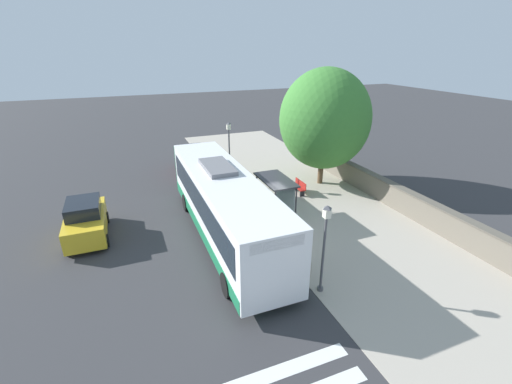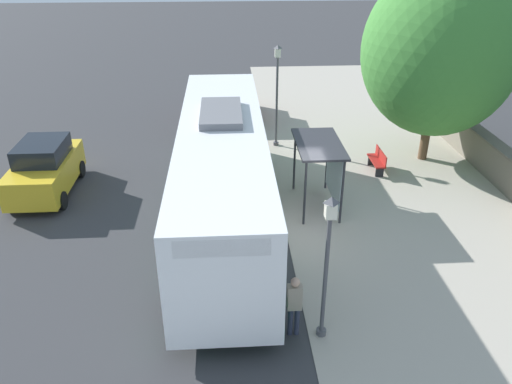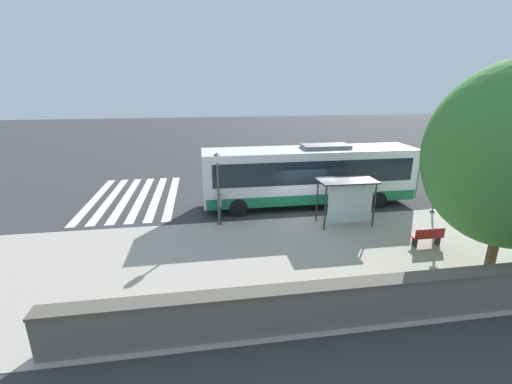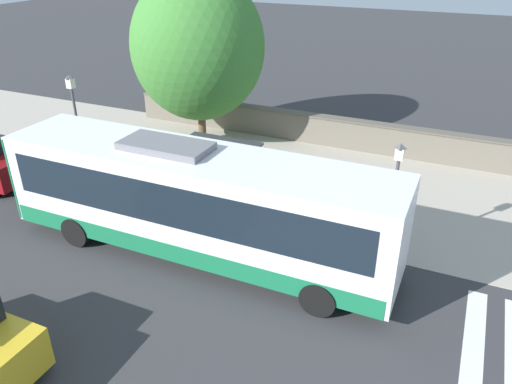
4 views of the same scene
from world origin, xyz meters
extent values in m
plane|color=#353538|center=(0.00, 0.00, 0.00)|extent=(120.00, 120.00, 0.00)
cube|color=#ADA393|center=(-4.50, 0.00, 0.01)|extent=(9.00, 44.00, 0.02)
cube|color=silver|center=(5.00, 7.52, 0.00)|extent=(9.00, 0.50, 0.01)
cube|color=silver|center=(5.00, 8.47, 0.00)|extent=(9.00, 0.50, 0.01)
cube|color=silver|center=(5.00, 9.42, 0.00)|extent=(9.00, 0.50, 0.01)
cube|color=silver|center=(5.00, 10.37, 0.00)|extent=(9.00, 0.50, 0.01)
cube|color=silver|center=(5.00, 11.32, 0.00)|extent=(9.00, 0.50, 0.01)
cube|color=silver|center=(5.00, 12.27, 0.00)|extent=(9.00, 0.50, 0.01)
cube|color=#6B6356|center=(-8.55, 0.00, 0.67)|extent=(0.50, 20.00, 1.33)
cube|color=#5B5449|center=(-8.55, 0.00, 1.37)|extent=(0.60, 20.00, 0.08)
cube|color=white|center=(1.99, -0.68, 1.92)|extent=(2.61, 12.34, 2.93)
cube|color=black|center=(1.99, -0.68, 2.30)|extent=(2.65, 11.35, 1.29)
cube|color=#197247|center=(1.99, -0.68, 0.74)|extent=(2.65, 12.10, 0.59)
cube|color=#197247|center=(1.99, -6.82, 1.92)|extent=(2.65, 0.06, 2.82)
cube|color=black|center=(1.99, 5.45, 3.09)|extent=(1.96, 0.08, 0.41)
cube|color=slate|center=(1.99, -1.61, 3.49)|extent=(1.31, 2.72, 0.22)
cylinder|color=black|center=(0.76, 3.64, 0.50)|extent=(0.30, 1.00, 1.00)
cylinder|color=black|center=(3.21, 3.64, 0.50)|extent=(0.30, 1.00, 1.00)
cylinder|color=black|center=(0.76, -4.51, 0.50)|extent=(0.30, 1.00, 1.00)
cylinder|color=black|center=(3.21, -4.51, 0.50)|extent=(0.30, 1.00, 1.00)
cylinder|color=#2D2D33|center=(-0.63, -2.89, 1.15)|extent=(0.08, 0.08, 2.30)
cylinder|color=#2D2D33|center=(-0.63, -0.34, 1.15)|extent=(0.08, 0.08, 2.30)
cylinder|color=#2D2D33|center=(-1.84, -2.89, 1.15)|extent=(0.08, 0.08, 2.30)
cylinder|color=#2D2D33|center=(-1.84, -0.34, 1.15)|extent=(0.08, 0.08, 2.30)
cube|color=#2D2D33|center=(-1.23, -1.61, 2.34)|extent=(1.51, 2.85, 0.08)
cube|color=silver|center=(-1.82, -1.61, 1.27)|extent=(0.03, 2.30, 1.84)
cylinder|color=#2D3347|center=(0.28, 4.68, 0.40)|extent=(0.12, 0.12, 0.80)
cylinder|color=#2D3347|center=(0.44, 4.68, 0.40)|extent=(0.12, 0.12, 0.80)
cube|color=gray|center=(0.36, 4.68, 1.12)|extent=(0.34, 0.22, 0.64)
sphere|color=tan|center=(0.36, 4.68, 1.55)|extent=(0.22, 0.22, 0.22)
cube|color=maroon|center=(-4.15, -4.29, 0.45)|extent=(0.40, 1.40, 0.06)
cube|color=maroon|center=(-4.32, -4.29, 0.68)|extent=(0.04, 1.40, 0.40)
cube|color=black|center=(-4.15, -4.85, 0.23)|extent=(0.32, 0.06, 0.45)
cube|color=black|center=(-4.15, -3.73, 0.23)|extent=(0.32, 0.06, 0.45)
cylinder|color=#4C4C51|center=(-0.39, -7.26, 0.08)|extent=(0.24, 0.24, 0.16)
cylinder|color=#4C4C51|center=(-0.39, -7.26, 1.99)|extent=(0.10, 0.10, 3.98)
cube|color=silver|center=(-0.39, -7.26, 4.15)|extent=(0.24, 0.24, 0.35)
pyramid|color=#4C4C51|center=(-0.39, -7.26, 4.40)|extent=(0.28, 0.28, 0.14)
cylinder|color=#4C4C51|center=(-0.30, 4.75, 0.08)|extent=(0.24, 0.24, 0.16)
cylinder|color=#4C4C51|center=(-0.30, 4.75, 1.64)|extent=(0.10, 0.10, 3.28)
cube|color=silver|center=(-0.30, 4.75, 3.46)|extent=(0.24, 0.24, 0.35)
pyramid|color=#4C4C51|center=(-0.30, 4.75, 3.70)|extent=(0.28, 0.28, 0.14)
cylinder|color=brown|center=(-6.48, -5.37, 1.44)|extent=(0.36, 0.36, 2.89)
cube|color=maroon|center=(1.17, -11.15, 0.79)|extent=(1.73, 4.11, 1.03)
cube|color=black|center=(1.17, -11.25, 1.62)|extent=(1.47, 2.14, 0.64)
cylinder|color=black|center=(0.36, -9.81, 0.32)|extent=(0.22, 0.64, 0.64)
cylinder|color=black|center=(1.99, -9.81, 0.32)|extent=(0.22, 0.64, 0.64)
cylinder|color=black|center=(0.36, -12.48, 0.32)|extent=(0.22, 0.64, 0.64)
cylinder|color=black|center=(1.99, -12.48, 0.32)|extent=(0.22, 0.64, 0.64)
cube|color=gold|center=(8.49, -3.23, 0.79)|extent=(1.82, 4.01, 1.04)
cube|color=black|center=(8.49, -3.33, 1.63)|extent=(1.55, 2.09, 0.65)
cylinder|color=black|center=(7.62, -1.93, 0.32)|extent=(0.22, 0.64, 0.64)
cylinder|color=black|center=(9.35, -1.93, 0.32)|extent=(0.22, 0.64, 0.64)
cylinder|color=black|center=(7.62, -4.54, 0.32)|extent=(0.22, 0.64, 0.64)
cylinder|color=black|center=(9.35, -4.54, 0.32)|extent=(0.22, 0.64, 0.64)
camera|label=1|loc=(6.16, 14.06, 9.01)|focal=24.00mm
camera|label=2|loc=(1.83, 13.69, 8.63)|focal=35.00mm
camera|label=3|loc=(-16.71, 5.44, 6.95)|focal=24.00mm
camera|label=4|loc=(13.32, 6.40, 8.98)|focal=35.00mm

